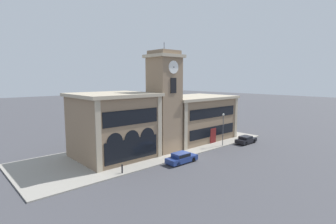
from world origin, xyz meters
name	(u,v)px	position (x,y,z in m)	size (l,w,h in m)	color
ground_plane	(186,158)	(0.00, 0.00, 0.00)	(300.00, 300.00, 0.00)	#424247
sidewalk_kerb	(155,148)	(0.00, 6.99, 0.07)	(41.12, 13.99, 0.15)	gray
clock_tower	(164,102)	(0.00, 4.59, 7.72)	(4.67, 4.67, 16.53)	#897056
town_hall_left_wing	(113,125)	(-7.33, 7.26, 4.63)	(10.79, 10.08, 9.21)	#897056
town_hall_right_wing	(193,118)	(9.42, 7.27, 4.03)	(14.97, 10.08, 8.02)	#897056
parked_car_near	(181,158)	(-2.01, -1.17, 0.74)	(4.56, 1.82, 1.41)	navy
parked_car_mid	(246,139)	(13.82, -1.17, 0.69)	(4.16, 1.88, 1.30)	black
street_lamp	(223,124)	(9.21, 0.34, 3.71)	(0.36, 0.36, 5.38)	#4C4C51
bollard	(122,169)	(-10.16, 0.57, 0.67)	(0.18, 0.18, 1.06)	black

